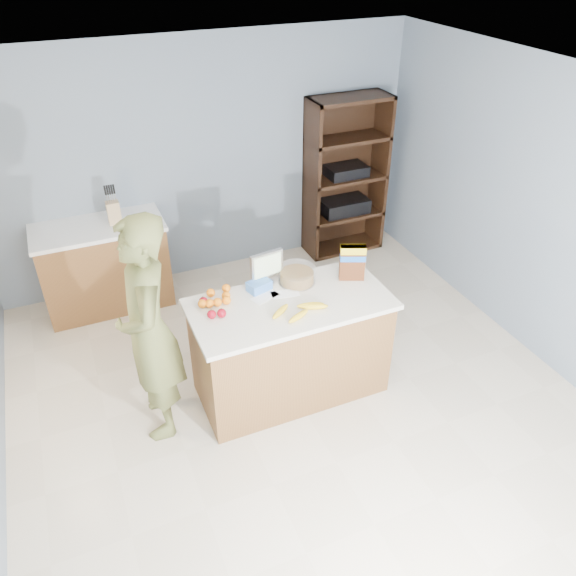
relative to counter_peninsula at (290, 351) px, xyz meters
name	(u,v)px	position (x,y,z in m)	size (l,w,h in m)	color
floor	(305,412)	(0.00, -0.30, -0.42)	(4.50, 5.00, 0.02)	beige
walls	(309,232)	(0.00, -0.30, 1.24)	(4.52, 5.02, 2.51)	slate
counter_peninsula	(290,351)	(0.00, 0.00, 0.00)	(1.56, 0.76, 0.90)	brown
back_cabinet	(105,266)	(-1.20, 1.90, 0.04)	(1.24, 0.62, 0.90)	brown
shelving_unit	(343,179)	(1.55, 2.05, 0.45)	(0.90, 0.40, 1.80)	black
person	(149,331)	(-1.07, 0.06, 0.49)	(0.66, 0.43, 1.81)	brown
knife_block	(114,212)	(-1.02, 1.89, 0.60)	(0.12, 0.10, 0.31)	tan
envelopes	(275,295)	(-0.07, 0.13, 0.49)	(0.40, 0.18, 0.00)	white
bananas	(301,310)	(0.02, -0.15, 0.51)	(0.47, 0.25, 0.05)	yellow
apples	(212,310)	(-0.59, 0.10, 0.52)	(0.15, 0.27, 0.07)	maroon
oranges	(217,298)	(-0.51, 0.23, 0.52)	(0.30, 0.23, 0.07)	orange
blue_carton	(259,286)	(-0.16, 0.25, 0.52)	(0.18, 0.12, 0.08)	blue
salad_bowl	(297,276)	(0.16, 0.24, 0.54)	(0.30, 0.30, 0.13)	#267219
tv	(267,266)	(-0.07, 0.32, 0.64)	(0.28, 0.12, 0.28)	silver
cereal_box	(353,260)	(0.59, 0.11, 0.66)	(0.22, 0.15, 0.30)	#592B14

